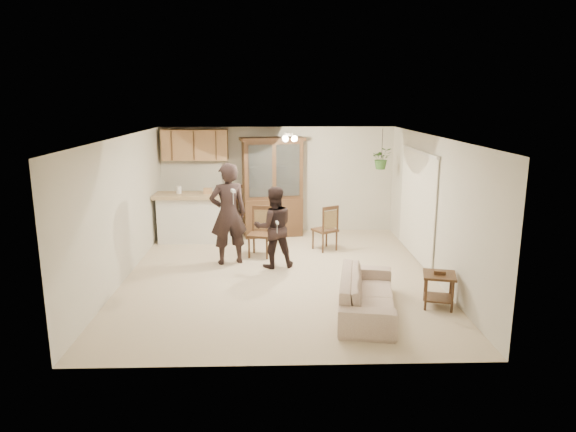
{
  "coord_description": "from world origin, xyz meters",
  "views": [
    {
      "loc": [
        -0.11,
        -8.87,
        3.13
      ],
      "look_at": [
        0.17,
        0.4,
        1.01
      ],
      "focal_mm": 32.0,
      "sensor_mm": 36.0,
      "label": 1
    }
  ],
  "objects_px": {
    "child": "(274,232)",
    "chair_bar": "(246,221)",
    "china_hutch": "(272,188)",
    "side_table": "(439,290)",
    "sofa": "(367,289)",
    "adult": "(228,218)",
    "chair_hutch_left": "(260,242)",
    "chair_hutch_right": "(325,237)"
  },
  "relations": [
    {
      "from": "chair_hutch_left",
      "to": "china_hutch",
      "type": "bearing_deg",
      "value": 94.4
    },
    {
      "from": "chair_bar",
      "to": "chair_hutch_left",
      "type": "relative_size",
      "value": 1.15
    },
    {
      "from": "side_table",
      "to": "chair_hutch_right",
      "type": "relative_size",
      "value": 0.6
    },
    {
      "from": "chair_bar",
      "to": "chair_hutch_right",
      "type": "xyz_separation_m",
      "value": [
        1.72,
        -1.25,
        -0.05
      ]
    },
    {
      "from": "side_table",
      "to": "adult",
      "type": "bearing_deg",
      "value": 146.3
    },
    {
      "from": "child",
      "to": "chair_hutch_right",
      "type": "xyz_separation_m",
      "value": [
        1.08,
        1.09,
        -0.4
      ]
    },
    {
      "from": "adult",
      "to": "side_table",
      "type": "relative_size",
      "value": 3.06
    },
    {
      "from": "sofa",
      "to": "child",
      "type": "bearing_deg",
      "value": 42.16
    },
    {
      "from": "adult",
      "to": "chair_bar",
      "type": "height_order",
      "value": "adult"
    },
    {
      "from": "side_table",
      "to": "chair_hutch_left",
      "type": "bearing_deg",
      "value": 136.04
    },
    {
      "from": "china_hutch",
      "to": "side_table",
      "type": "xyz_separation_m",
      "value": [
        2.55,
        -4.34,
        -0.85
      ]
    },
    {
      "from": "chair_hutch_left",
      "to": "sofa",
      "type": "bearing_deg",
      "value": -46.79
    },
    {
      "from": "child",
      "to": "chair_hutch_right",
      "type": "distance_m",
      "value": 1.59
    },
    {
      "from": "sofa",
      "to": "chair_hutch_left",
      "type": "height_order",
      "value": "chair_hutch_left"
    },
    {
      "from": "china_hutch",
      "to": "side_table",
      "type": "relative_size",
      "value": 3.89
    },
    {
      "from": "adult",
      "to": "chair_hutch_right",
      "type": "xyz_separation_m",
      "value": [
        1.95,
        0.84,
        -0.62
      ]
    },
    {
      "from": "china_hutch",
      "to": "chair_hutch_right",
      "type": "xyz_separation_m",
      "value": [
        1.1,
        -1.23,
        -0.85
      ]
    },
    {
      "from": "china_hutch",
      "to": "chair_hutch_right",
      "type": "height_order",
      "value": "china_hutch"
    },
    {
      "from": "chair_hutch_left",
      "to": "chair_hutch_right",
      "type": "relative_size",
      "value": 1.04
    },
    {
      "from": "adult",
      "to": "child",
      "type": "height_order",
      "value": "adult"
    },
    {
      "from": "china_hutch",
      "to": "chair_hutch_right",
      "type": "relative_size",
      "value": 2.34
    },
    {
      "from": "adult",
      "to": "side_table",
      "type": "distance_m",
      "value": 4.13
    },
    {
      "from": "adult",
      "to": "child",
      "type": "xyz_separation_m",
      "value": [
        0.87,
        -0.25,
        -0.22
      ]
    },
    {
      "from": "child",
      "to": "chair_bar",
      "type": "bearing_deg",
      "value": -84.58
    },
    {
      "from": "side_table",
      "to": "sofa",
      "type": "bearing_deg",
      "value": -170.85
    },
    {
      "from": "sofa",
      "to": "chair_hutch_right",
      "type": "distance_m",
      "value": 3.31
    },
    {
      "from": "adult",
      "to": "chair_hutch_left",
      "type": "xyz_separation_m",
      "value": [
        0.59,
        0.44,
        -0.61
      ]
    },
    {
      "from": "china_hutch",
      "to": "chair_bar",
      "type": "height_order",
      "value": "china_hutch"
    },
    {
      "from": "sofa",
      "to": "chair_hutch_right",
      "type": "relative_size",
      "value": 1.92
    },
    {
      "from": "sofa",
      "to": "child",
      "type": "xyz_separation_m",
      "value": [
        -1.39,
        2.2,
        0.31
      ]
    },
    {
      "from": "sofa",
      "to": "china_hutch",
      "type": "xyz_separation_m",
      "value": [
        -1.41,
        4.52,
        0.76
      ]
    },
    {
      "from": "child",
      "to": "chair_hutch_right",
      "type": "bearing_deg",
      "value": -144.45
    },
    {
      "from": "china_hutch",
      "to": "chair_hutch_right",
      "type": "distance_m",
      "value": 1.86
    },
    {
      "from": "side_table",
      "to": "chair_bar",
      "type": "height_order",
      "value": "chair_bar"
    },
    {
      "from": "child",
      "to": "chair_hutch_right",
      "type": "height_order",
      "value": "child"
    },
    {
      "from": "adult",
      "to": "china_hutch",
      "type": "bearing_deg",
      "value": -129.64
    },
    {
      "from": "adult",
      "to": "child",
      "type": "bearing_deg",
      "value": 146.59
    },
    {
      "from": "adult",
      "to": "chair_hutch_left",
      "type": "height_order",
      "value": "adult"
    },
    {
      "from": "adult",
      "to": "side_table",
      "type": "bearing_deg",
      "value": 128.87
    },
    {
      "from": "child",
      "to": "chair_hutch_left",
      "type": "height_order",
      "value": "child"
    },
    {
      "from": "sofa",
      "to": "china_hutch",
      "type": "distance_m",
      "value": 4.8
    },
    {
      "from": "sofa",
      "to": "adult",
      "type": "distance_m",
      "value": 3.37
    }
  ]
}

